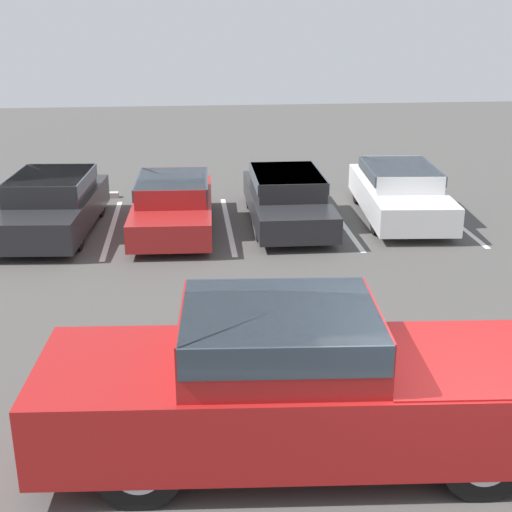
{
  "coord_description": "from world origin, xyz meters",
  "views": [
    {
      "loc": [
        -2.74,
        -6.31,
        4.91
      ],
      "look_at": [
        -1.65,
        4.58,
        1.0
      ],
      "focal_mm": 50.0,
      "sensor_mm": 36.0,
      "label": 1
    }
  ],
  "objects": [
    {
      "name": "stall_stripe_b",
      "position": [
        -4.49,
        9.6,
        0.0
      ],
      "size": [
        0.12,
        4.54,
        0.01
      ],
      "primitive_type": "cube",
      "color": "white",
      "rests_on": "ground_plane"
    },
    {
      "name": "stall_stripe_d",
      "position": [
        0.87,
        9.6,
        0.0
      ],
      "size": [
        0.12,
        4.54,
        0.01
      ],
      "primitive_type": "cube",
      "color": "white",
      "rests_on": "ground_plane"
    },
    {
      "name": "ground_plane",
      "position": [
        0.0,
        0.0,
        0.0
      ],
      "size": [
        60.0,
        60.0,
        0.0
      ],
      "primitive_type": "plane",
      "color": "#4C4947"
    },
    {
      "name": "parked_sedan_d",
      "position": [
        2.32,
        9.84,
        0.66
      ],
      "size": [
        2.09,
        4.61,
        1.24
      ],
      "rotation": [
        0.0,
        0.0,
        -1.65
      ],
      "color": "silver",
      "rests_on": "ground_plane"
    },
    {
      "name": "stall_stripe_c",
      "position": [
        -1.81,
        9.6,
        0.0
      ],
      "size": [
        0.12,
        4.54,
        0.01
      ],
      "primitive_type": "cube",
      "color": "white",
      "rests_on": "ground_plane"
    },
    {
      "name": "wheel_stop_curb",
      "position": [
        -5.47,
        12.36,
        0.07
      ],
      "size": [
        1.82,
        0.2,
        0.14
      ],
      "primitive_type": "cube",
      "color": "#B7B2A8",
      "rests_on": "ground_plane"
    },
    {
      "name": "parked_sedan_b",
      "position": [
        -3.07,
        9.38,
        0.63
      ],
      "size": [
        1.88,
        4.39,
        1.18
      ],
      "rotation": [
        0.0,
        0.0,
        -1.61
      ],
      "color": "maroon",
      "rests_on": "ground_plane"
    },
    {
      "name": "parked_sedan_c",
      "position": [
        -0.42,
        9.69,
        0.63
      ],
      "size": [
        1.76,
        4.57,
        1.18
      ],
      "rotation": [
        0.0,
        0.0,
        -1.58
      ],
      "color": "#232326",
      "rests_on": "ground_plane"
    },
    {
      "name": "stall_stripe_e",
      "position": [
        3.55,
        9.6,
        0.0
      ],
      "size": [
        0.12,
        4.54,
        0.01
      ],
      "primitive_type": "cube",
      "color": "white",
      "rests_on": "ground_plane"
    },
    {
      "name": "parked_sedan_a",
      "position": [
        -5.76,
        9.45,
        0.69
      ],
      "size": [
        2.12,
        4.43,
        1.31
      ],
      "rotation": [
        0.0,
        0.0,
        -1.65
      ],
      "color": "#232326",
      "rests_on": "ground_plane"
    },
    {
      "name": "pickup_truck",
      "position": [
        -1.48,
        0.58,
        0.91
      ],
      "size": [
        6.04,
        2.3,
        1.82
      ],
      "rotation": [
        0.0,
        0.0,
        -0.06
      ],
      "color": "#A51919",
      "rests_on": "ground_plane"
    }
  ]
}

